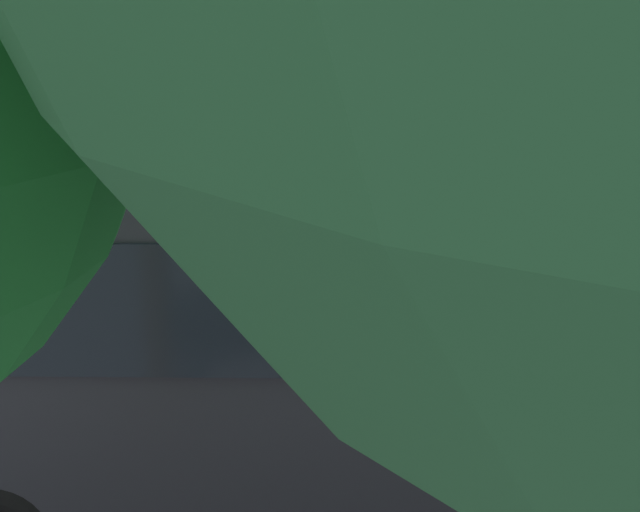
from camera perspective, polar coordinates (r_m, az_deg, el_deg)
ground_plane at (r=11.85m, az=0.46°, el=-5.53°), size 80.00×80.00×0.00m
tour_bus at (r=7.10m, az=7.95°, el=-6.46°), size 10.14×2.88×3.25m
spectator_far_left at (r=9.89m, az=13.97°, el=-3.96°), size 0.57×0.32×1.76m
spectator_left at (r=9.42m, az=8.74°, el=-4.72°), size 0.57×0.39×1.75m
spectator_centre at (r=9.58m, az=3.00°, el=-3.98°), size 0.57×0.32×1.79m
parked_motorcycle_silver at (r=9.19m, az=-0.26°, el=-8.83°), size 2.05×0.58×0.99m
stunt_motorcycle at (r=15.02m, az=-9.98°, el=2.93°), size 1.98×0.58×1.78m
bay_line_b at (r=12.46m, az=11.12°, el=-4.74°), size 0.14×4.53×0.01m
bay_line_c at (r=12.18m, az=-1.80°, el=-4.93°), size 0.14×4.28×0.01m
bay_line_d at (r=12.53m, az=-14.65°, el=-4.86°), size 0.14×4.90×0.01m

